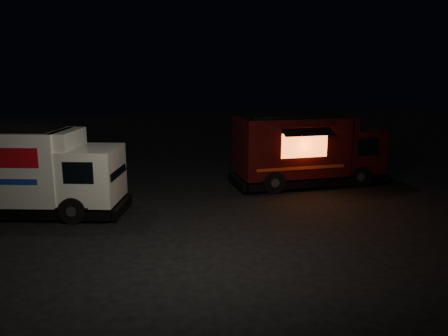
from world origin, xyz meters
TOP-DOWN VIEW (x-y plane):
  - ground at (0.00, 0.00)m, footprint 80.00×80.00m
  - white_truck at (-5.15, 2.49)m, footprint 7.22×4.38m
  - red_truck at (6.29, 3.48)m, footprint 6.87×2.66m

SIDE VIEW (x-z plane):
  - ground at x=0.00m, z-range 0.00..0.00m
  - white_truck at x=-5.15m, z-range 0.00..3.10m
  - red_truck at x=6.29m, z-range 0.00..3.17m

